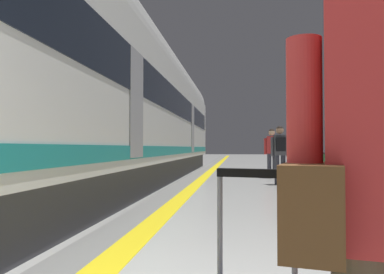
{
  "coord_description": "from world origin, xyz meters",
  "views": [
    {
      "loc": [
        0.24,
        -1.31,
        1.09
      ],
      "look_at": [
        -0.58,
        5.64,
        1.28
      ],
      "focal_mm": 35.72,
      "sensor_mm": 36.0,
      "label": 1
    }
  ],
  "objects": [
    {
      "name": "safety_line_strip",
      "position": [
        -0.96,
        10.0,
        0.0
      ],
      "size": [
        0.36,
        80.0,
        0.01
      ],
      "primitive_type": "cube",
      "color": "yellow",
      "rests_on": "ground"
    },
    {
      "name": "passenger_near",
      "position": [
        1.5,
        10.2,
        1.02
      ],
      "size": [
        0.54,
        0.34,
        1.73
      ],
      "color": "#383842",
      "rests_on": "ground"
    },
    {
      "name": "waste_bin",
      "position": [
        3.43,
        13.23,
        0.46
      ],
      "size": [
        0.46,
        0.46,
        0.91
      ],
      "color": "#2D6638",
      "rests_on": "ground"
    },
    {
      "name": "duffel_bag_mid",
      "position": [
        1.8,
        12.38,
        0.15
      ],
      "size": [
        0.44,
        0.26,
        0.36
      ],
      "color": "black",
      "rests_on": "ground"
    },
    {
      "name": "tactile_edge_band",
      "position": [
        -1.3,
        10.0,
        0.0
      ],
      "size": [
        0.64,
        80.0,
        0.01
      ],
      "primitive_type": "cube",
      "color": "slate",
      "rests_on": "ground"
    },
    {
      "name": "passenger_mid",
      "position": [
        1.48,
        12.55,
        1.02
      ],
      "size": [
        0.55,
        0.23,
        1.76
      ],
      "color": "#383842",
      "rests_on": "ground"
    },
    {
      "name": "high_speed_train",
      "position": [
        -3.09,
        9.79,
        2.5
      ],
      "size": [
        2.94,
        26.87,
        4.97
      ],
      "color": "#38383D",
      "rests_on": "ground"
    },
    {
      "name": "suitcase_near",
      "position": [
        1.82,
        10.06,
        0.35
      ],
      "size": [
        0.4,
        0.27,
        0.65
      ],
      "color": "black",
      "rests_on": "ground"
    }
  ]
}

